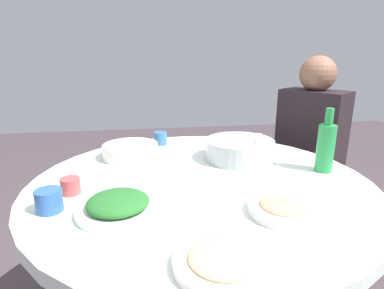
# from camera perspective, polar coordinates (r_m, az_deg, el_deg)

# --- Properties ---
(round_dining_table) EXTENTS (1.23, 1.23, 0.76)m
(round_dining_table) POSITION_cam_1_polar(r_m,az_deg,el_deg) (1.22, 1.59, -12.09)
(round_dining_table) COLOR #99999E
(round_dining_table) RESTS_ON ground
(rice_bowl) EXTENTS (0.30, 0.30, 0.10)m
(rice_bowl) POSITION_cam_1_polar(r_m,az_deg,el_deg) (1.37, 8.61, -0.84)
(rice_bowl) COLOR #B2B5BA
(rice_bowl) RESTS_ON round_dining_table
(soup_bowl) EXTENTS (0.27, 0.24, 0.06)m
(soup_bowl) POSITION_cam_1_polar(r_m,az_deg,el_deg) (1.41, -11.08, -1.22)
(soup_bowl) COLOR white
(soup_bowl) RESTS_ON round_dining_table
(dish_shrimp) EXTENTS (0.21, 0.21, 0.04)m
(dish_shrimp) POSITION_cam_1_polar(r_m,az_deg,el_deg) (0.96, 16.35, -11.00)
(dish_shrimp) COLOR silver
(dish_shrimp) RESTS_ON round_dining_table
(dish_greens) EXTENTS (0.24, 0.24, 0.06)m
(dish_greens) POSITION_cam_1_polar(r_m,az_deg,el_deg) (0.95, -13.24, -10.67)
(dish_greens) COLOR silver
(dish_greens) RESTS_ON round_dining_table
(dish_noodles) EXTENTS (0.22, 0.22, 0.04)m
(dish_noodles) POSITION_cam_1_polar(r_m,az_deg,el_deg) (0.73, 5.55, -20.33)
(dish_noodles) COLOR silver
(dish_noodles) RESTS_ON round_dining_table
(green_bottle) EXTENTS (0.07, 0.07, 0.25)m
(green_bottle) POSITION_cam_1_polar(r_m,az_deg,el_deg) (1.31, 23.08, -0.32)
(green_bottle) COLOR #268F45
(green_bottle) RESTS_ON round_dining_table
(tea_cup_near) EXTENTS (0.08, 0.08, 0.07)m
(tea_cup_near) POSITION_cam_1_polar(r_m,az_deg,el_deg) (1.02, -24.52, -9.24)
(tea_cup_near) COLOR #2D579D
(tea_cup_near) RESTS_ON round_dining_table
(tea_cup_far) EXTENTS (0.06, 0.06, 0.05)m
(tea_cup_far) POSITION_cam_1_polar(r_m,az_deg,el_deg) (1.11, -21.20, -7.01)
(tea_cup_far) COLOR #C14747
(tea_cup_far) RESTS_ON round_dining_table
(tea_cup_side) EXTENTS (0.06, 0.06, 0.06)m
(tea_cup_side) POSITION_cam_1_polar(r_m,az_deg,el_deg) (1.59, -5.74, 1.12)
(tea_cup_side) COLOR #2F5F8F
(tea_cup_side) RESTS_ON round_dining_table
(stool_for_diner_left) EXTENTS (0.37, 0.37, 0.43)m
(stool_for_diner_left) POSITION_cam_1_polar(r_m,az_deg,el_deg) (2.08, 19.25, -13.02)
(stool_for_diner_left) COLOR brown
(stool_for_diner_left) RESTS_ON ground
(diner_left) EXTENTS (0.46, 0.46, 0.76)m
(diner_left) POSITION_cam_1_polar(r_m,az_deg,el_deg) (1.89, 20.76, 1.27)
(diner_left) COLOR #2D333D
(diner_left) RESTS_ON stool_for_diner_left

